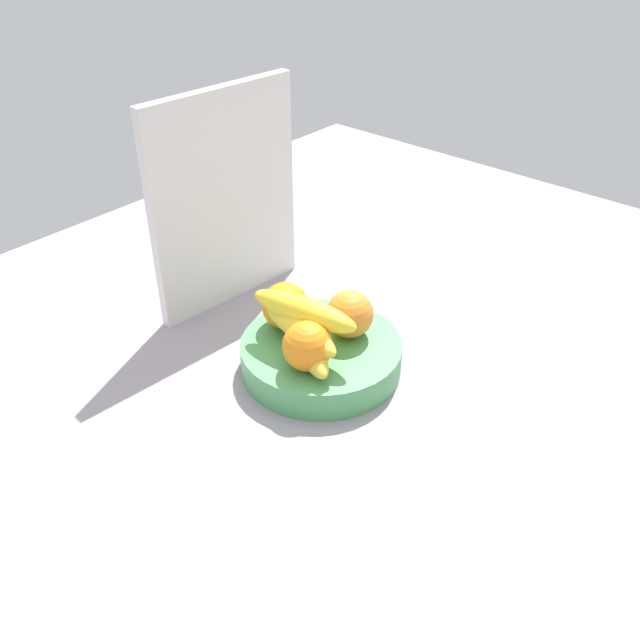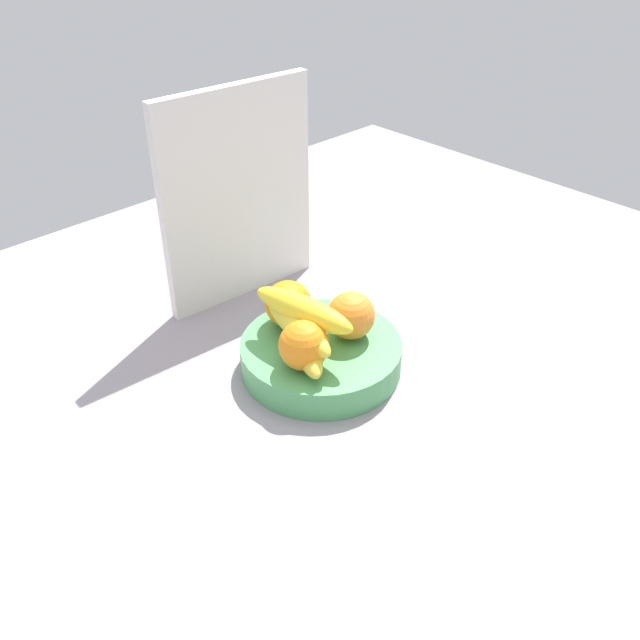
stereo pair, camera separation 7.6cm
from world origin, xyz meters
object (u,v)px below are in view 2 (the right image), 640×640
Objects in this scene: fruit_bowl at (320,355)px; orange_front_left at (351,316)px; orange_center at (304,345)px; cutting_board at (238,197)px; orange_front_right at (288,304)px; banana_bunch at (301,326)px.

fruit_bowl is 7.66cm from orange_front_left.
orange_center is 31.40cm from cutting_board.
orange_front_right and orange_center have the same top height.
cutting_board is (11.14, 27.69, 9.74)cm from orange_center.
banana_bunch is 0.51× the size of cutting_board.
banana_bunch is at bearing -116.37° from orange_front_right.
fruit_bowl is at bearing -98.26° from cutting_board.
orange_front_left reaches higher than fruit_bowl.
fruit_bowl is 7.30cm from banana_bunch.
cutting_board reaches higher than fruit_bowl.
cutting_board is at bearing 77.32° from fruit_bowl.
orange_center is at bearing -126.78° from banana_bunch.
banana_bunch is 27.69cm from cutting_board.
banana_bunch is at bearing 53.22° from orange_center.
cutting_board is at bearing 68.09° from orange_center.
orange_front_left and orange_center have the same top height.
cutting_board is (1.17, 27.10, 9.74)cm from orange_front_left.
orange_center is at bearing -155.71° from fruit_bowl.
orange_front_left is (4.50, -1.87, 5.91)cm from fruit_bowl.
orange_front_left is 28.82cm from cutting_board.
banana_bunch is at bearing -105.33° from cutting_board.
cutting_board is at bearing 70.25° from banana_bunch.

